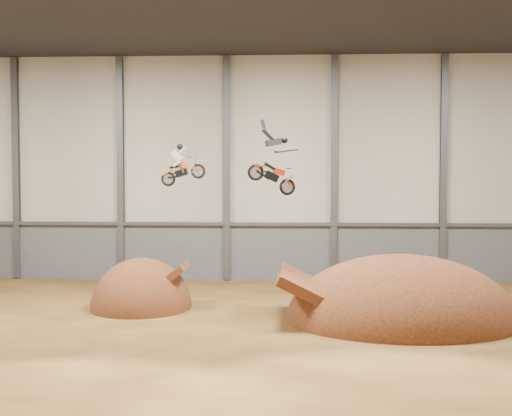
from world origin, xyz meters
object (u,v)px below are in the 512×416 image
Objects in this scene: fmx_rider_a at (185,161)px; fmx_rider_b at (268,157)px; landing_ramp at (401,321)px; takeoff_ramp at (142,308)px.

fmx_rider_b is (4.40, -3.81, 0.12)m from fmx_rider_a.
fmx_rider_b reaches higher than landing_ramp.
landing_ramp is 3.35× the size of fmx_rider_b.
fmx_rider_b is (6.45, -2.72, 7.47)m from takeoff_ramp.
fmx_rider_a is at bearing 27.96° from takeoff_ramp.
landing_ramp reaches higher than takeoff_ramp.
takeoff_ramp is 2.45× the size of fmx_rider_a.
fmx_rider_a is 0.75× the size of fmx_rider_b.
takeoff_ramp is at bearing 168.90° from landing_ramp.
landing_ramp is at bearing -12.41° from fmx_rider_a.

